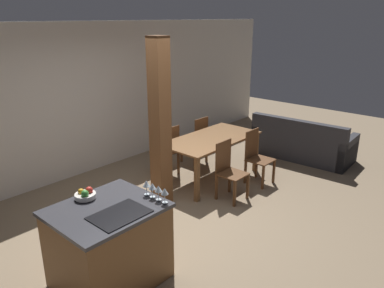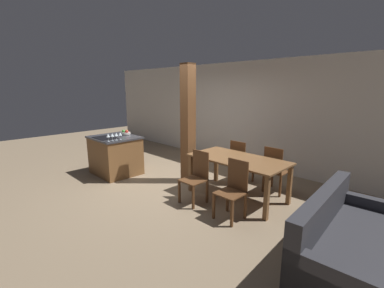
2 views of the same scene
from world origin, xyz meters
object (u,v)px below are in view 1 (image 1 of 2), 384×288
dining_chair_near_left (229,170)px  timber_post (160,126)px  wine_glass_end (146,184)px  dining_chair_near_right (257,156)px  fruit_bowl (85,194)px  wine_glass_far (152,186)px  wine_glass_middle (158,189)px  couch (302,144)px  kitchen_island (109,245)px  wine_glass_near (165,192)px  dining_chair_far_left (168,150)px  dining_table (211,143)px  dining_chair_far_right (197,139)px

dining_chair_near_left → timber_post: bearing=143.8°
wine_glass_end → dining_chair_near_right: size_ratio=0.18×
fruit_bowl → dining_chair_near_left: (2.50, -0.08, -0.47)m
wine_glass_far → wine_glass_end: bearing=90.0°
wine_glass_middle → couch: size_ratio=0.08×
dining_chair_near_left → couch: size_ratio=0.47×
wine_glass_middle → wine_glass_far: same height
kitchen_island → wine_glass_near: 0.85m
dining_chair_near_right → timber_post: timber_post is taller
wine_glass_middle → dining_chair_near_left: wine_glass_middle is taller
dining_chair_near_right → dining_chair_near_left: bearing=180.0°
dining_chair_far_left → dining_chair_near_right: bearing=120.7°
wine_glass_middle → timber_post: timber_post is taller
dining_chair_far_left → timber_post: (-0.86, -0.74, 0.78)m
dining_chair_near_left → dining_chair_far_left: (0.00, 1.37, 0.00)m
kitchen_island → dining_chair_near_right: dining_chair_near_right is taller
dining_table → dining_chair_near_right: (0.41, -0.68, -0.18)m
fruit_bowl → dining_chair_far_right: bearing=21.2°
wine_glass_end → fruit_bowl: bearing=139.2°
wine_glass_far → dining_chair_near_left: 2.13m
wine_glass_far → dining_chair_near_left: bearing=12.4°
dining_table → dining_chair_near_left: bearing=-120.7°
wine_glass_far → dining_chair_far_right: 3.39m
wine_glass_near → dining_chair_near_right: size_ratio=0.18×
dining_chair_near_right → kitchen_island: bearing=-175.8°
kitchen_island → wine_glass_middle: (0.47, -0.29, 0.59)m
kitchen_island → couch: size_ratio=0.55×
wine_glass_near → dining_chair_far_left: (2.00, 2.00, -0.56)m
dining_chair_far_right → fruit_bowl: bearing=21.2°
dining_chair_near_left → dining_chair_far_right: bearing=59.3°
dining_table → dining_chair_near_left: size_ratio=1.93×
wine_glass_middle → wine_glass_end: bearing=90.0°
fruit_bowl → couch: (4.97, -0.13, -0.67)m
timber_post → wine_glass_far: bearing=-136.9°
fruit_bowl → dining_chair_far_left: bearing=27.2°
wine_glass_end → dining_chair_far_right: size_ratio=0.18×
fruit_bowl → dining_chair_far_right: 3.59m
dining_table → couch: couch is taller
kitchen_island → dining_table: size_ratio=0.61×
couch → dining_table: bearing=67.2°
wine_glass_near → dining_chair_near_right: wine_glass_near is taller
couch → kitchen_island: bearing=88.9°
wine_glass_end → dining_table: (2.41, 1.03, -0.38)m
dining_chair_far_right → couch: dining_chair_far_right is taller
kitchen_island → dining_chair_near_left: bearing=5.6°
wine_glass_middle → dining_table: (2.41, 1.22, -0.38)m
dining_chair_far_left → kitchen_island: bearing=33.0°
wine_glass_near → wine_glass_far: size_ratio=1.00×
dining_chair_far_right → timber_post: size_ratio=0.37×
wine_glass_near → dining_chair_far_left: size_ratio=0.18×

